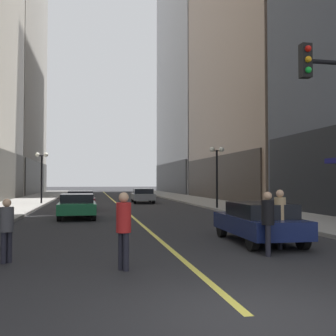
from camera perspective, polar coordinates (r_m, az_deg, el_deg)
ground_plane at (r=40.92m, az=-7.58°, el=-4.65°), size 200.00×200.00×0.00m
sidewalk_left at (r=41.27m, az=-19.13°, el=-4.44°), size 4.50×78.00×0.15m
sidewalk_right at (r=42.20m, az=3.71°, el=-4.47°), size 4.50×78.00×0.15m
lane_centre_stripe at (r=40.92m, az=-7.58°, el=-4.64°), size 0.16×70.00×0.01m
building_left_far at (r=70.46m, az=-22.45°, el=15.79°), size 11.37×26.00×46.54m
building_right_mid at (r=48.24m, az=15.79°, el=18.83°), size 15.27×24.00×38.11m
car_navy at (r=13.72m, az=12.67°, el=-7.28°), size 1.92×4.29×1.32m
car_green at (r=22.61m, az=-12.67°, el=-5.11°), size 2.02×4.17×1.32m
car_maroon at (r=29.15m, az=-12.23°, el=-4.36°), size 1.99×4.60×1.32m
car_grey at (r=37.41m, az=-3.57°, el=-3.82°), size 2.08×4.62×1.32m
pedestrian_in_tan_trench at (r=12.69m, az=15.50°, el=-6.27°), size 0.46×0.46×1.77m
pedestrian_in_black_coat at (r=11.38m, az=13.87°, el=-6.90°), size 0.45×0.45×1.74m
pedestrian_in_red_jacket at (r=9.38m, az=-6.26°, el=-7.91°), size 0.48×0.48×1.78m
pedestrian_with_orange_bag at (r=10.90m, az=-21.76°, el=-7.55°), size 0.48×0.48×1.59m
street_lamp_left_far at (r=35.81m, az=-17.35°, el=0.22°), size 1.06×0.36×4.43m
street_lamp_right_mid at (r=28.73m, az=6.88°, el=0.64°), size 1.06×0.36×4.43m
fire_hydrant_right at (r=20.52m, az=16.08°, el=-6.32°), size 0.28×0.28×0.80m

